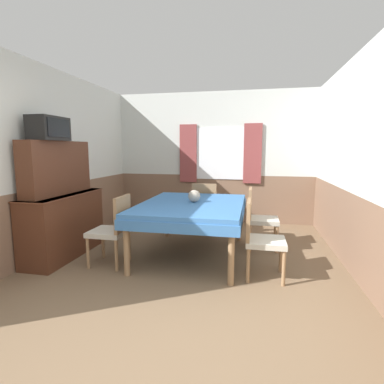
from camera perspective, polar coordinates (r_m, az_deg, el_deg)
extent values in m
plane|color=brown|center=(2.38, -13.11, -30.38)|extent=(16.00, 16.00, 0.00)
cube|color=silver|center=(6.12, 4.15, 10.98)|extent=(4.34, 0.05, 1.65)
cube|color=brown|center=(6.19, 4.03, -1.12)|extent=(4.34, 0.05, 0.95)
cube|color=white|center=(6.06, 5.32, 7.30)|extent=(1.08, 0.01, 1.03)
cube|color=brown|center=(6.15, -0.73, 7.34)|extent=(0.35, 0.03, 1.16)
cube|color=brown|center=(6.00, 11.48, 7.16)|extent=(0.35, 0.03, 1.16)
cube|color=silver|center=(4.79, -24.83, 11.04)|extent=(0.05, 4.76, 1.65)
cube|color=brown|center=(4.88, -23.92, -4.35)|extent=(0.05, 4.76, 0.95)
cube|color=silver|center=(4.04, 29.31, 11.43)|extent=(0.05, 4.76, 1.65)
cube|color=brown|center=(4.15, 28.05, -6.74)|extent=(0.05, 4.76, 0.95)
cube|color=#386BA8|center=(4.10, -0.01, -2.49)|extent=(1.37, 1.80, 0.06)
cube|color=#386BA8|center=(4.12, -0.01, -3.72)|extent=(1.40, 1.83, 0.12)
cylinder|color=#93704C|center=(3.61, -12.37, -10.26)|extent=(0.07, 0.07, 0.69)
cylinder|color=#93704C|center=(3.33, 7.47, -11.78)|extent=(0.07, 0.07, 0.69)
cylinder|color=#93704C|center=(5.10, -4.79, -4.67)|extent=(0.07, 0.07, 0.69)
cylinder|color=#93704C|center=(4.90, 8.97, -5.27)|extent=(0.07, 0.07, 0.69)
cylinder|color=#93704C|center=(5.57, 1.00, -5.08)|extent=(0.04, 0.04, 0.39)
cylinder|color=#93704C|center=(5.51, 4.90, -5.25)|extent=(0.04, 0.04, 0.39)
cylinder|color=#93704C|center=(5.21, 0.21, -6.02)|extent=(0.04, 0.04, 0.39)
cylinder|color=#93704C|center=(5.14, 4.38, -6.22)|extent=(0.04, 0.04, 0.39)
cube|color=#B7B2A3|center=(5.30, 2.64, -3.25)|extent=(0.44, 0.44, 0.06)
cube|color=#93704C|center=(5.06, 2.30, -0.90)|extent=(0.42, 0.04, 0.44)
cylinder|color=#93704C|center=(3.83, 16.55, -11.65)|extent=(0.04, 0.04, 0.39)
cylinder|color=#93704C|center=(3.48, 17.06, -13.75)|extent=(0.04, 0.04, 0.39)
cylinder|color=#93704C|center=(3.82, 10.74, -11.53)|extent=(0.04, 0.04, 0.39)
cylinder|color=#93704C|center=(3.46, 10.60, -13.63)|extent=(0.04, 0.04, 0.39)
cube|color=#B7B2A3|center=(3.57, 13.87, -9.19)|extent=(0.44, 0.44, 0.06)
cube|color=#93704C|center=(3.50, 10.72, -5.17)|extent=(0.04, 0.42, 0.44)
cylinder|color=#93704C|center=(3.99, -19.22, -10.95)|extent=(0.04, 0.04, 0.39)
cylinder|color=#93704C|center=(4.30, -16.59, -9.43)|extent=(0.04, 0.04, 0.39)
cylinder|color=#93704C|center=(3.82, -14.22, -11.63)|extent=(0.04, 0.04, 0.39)
cylinder|color=#93704C|center=(4.14, -11.89, -9.96)|extent=(0.04, 0.04, 0.39)
cube|color=#B7B2A3|center=(3.99, -15.60, -7.38)|extent=(0.44, 0.44, 0.06)
cube|color=#93704C|center=(3.85, -13.09, -4.02)|extent=(0.04, 0.42, 0.44)
cylinder|color=#93704C|center=(4.85, 15.54, -7.39)|extent=(0.04, 0.04, 0.39)
cylinder|color=#93704C|center=(4.49, 15.84, -8.68)|extent=(0.04, 0.04, 0.39)
cylinder|color=#93704C|center=(4.84, 11.01, -7.28)|extent=(0.04, 0.04, 0.39)
cylinder|color=#93704C|center=(4.47, 10.93, -8.56)|extent=(0.04, 0.04, 0.39)
cube|color=#B7B2A3|center=(4.60, 13.43, -5.24)|extent=(0.44, 0.44, 0.06)
cube|color=#93704C|center=(4.55, 11.01, -2.09)|extent=(0.04, 0.42, 0.44)
cube|color=#4C2819|center=(4.52, -23.16, -5.80)|extent=(0.44, 1.33, 0.87)
cube|color=brown|center=(4.44, -23.47, -0.46)|extent=(0.46, 1.35, 0.02)
cube|color=#4C2819|center=(4.44, -24.32, 4.23)|extent=(0.24, 1.20, 0.71)
cube|color=black|center=(4.25, -25.62, 10.85)|extent=(0.28, 0.52, 0.30)
cube|color=black|center=(4.17, -24.02, 11.10)|extent=(0.01, 0.42, 0.23)
sphere|color=#A39989|center=(4.14, 0.41, -0.78)|extent=(0.17, 0.17, 0.17)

